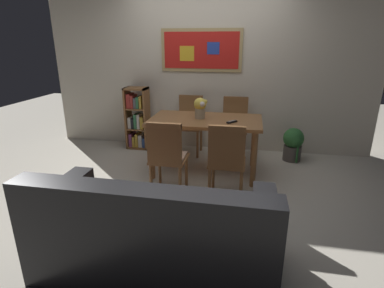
# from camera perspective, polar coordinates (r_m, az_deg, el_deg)

# --- Properties ---
(ground_plane) EXTENTS (12.00, 12.00, 0.00)m
(ground_plane) POSITION_cam_1_polar(r_m,az_deg,el_deg) (3.91, -0.60, -7.26)
(ground_plane) COLOR beige
(wall_back_with_painting) EXTENTS (5.20, 0.14, 2.60)m
(wall_back_with_painting) POSITION_cam_1_polar(r_m,az_deg,el_deg) (4.96, 2.76, 14.02)
(wall_back_with_painting) COLOR beige
(wall_back_with_painting) RESTS_ON ground_plane
(dining_table) EXTENTS (1.46, 0.83, 0.75)m
(dining_table) POSITION_cam_1_polar(r_m,az_deg,el_deg) (4.01, 2.55, 3.32)
(dining_table) COLOR brown
(dining_table) RESTS_ON ground_plane
(dining_chair_far_right) EXTENTS (0.40, 0.41, 0.91)m
(dining_chair_far_right) POSITION_cam_1_polar(r_m,az_deg,el_deg) (4.72, 8.03, 4.13)
(dining_chair_far_right) COLOR brown
(dining_chair_far_right) RESTS_ON ground_plane
(dining_chair_near_left) EXTENTS (0.40, 0.41, 0.91)m
(dining_chair_near_left) POSITION_cam_1_polar(r_m,az_deg,el_deg) (3.37, -4.72, -1.74)
(dining_chair_near_left) COLOR brown
(dining_chair_near_left) RESTS_ON ground_plane
(dining_chair_near_right) EXTENTS (0.40, 0.41, 0.91)m
(dining_chair_near_right) POSITION_cam_1_polar(r_m,az_deg,el_deg) (3.28, 6.56, -2.42)
(dining_chair_near_right) COLOR brown
(dining_chair_near_right) RESTS_ON ground_plane
(dining_chair_far_left) EXTENTS (0.40, 0.41, 0.91)m
(dining_chair_far_left) POSITION_cam_1_polar(r_m,az_deg,el_deg) (4.81, -0.43, 4.59)
(dining_chair_far_left) COLOR brown
(dining_chair_far_left) RESTS_ON ground_plane
(leather_couch) EXTENTS (1.80, 0.84, 0.84)m
(leather_couch) POSITION_cam_1_polar(r_m,az_deg,el_deg) (2.43, -7.16, -16.79)
(leather_couch) COLOR black
(leather_couch) RESTS_ON ground_plane
(bookshelf) EXTENTS (0.36, 0.28, 1.01)m
(bookshelf) POSITION_cam_1_polar(r_m,az_deg,el_deg) (5.12, -10.22, 4.42)
(bookshelf) COLOR brown
(bookshelf) RESTS_ON ground_plane
(potted_ivy) EXTENTS (0.30, 0.31, 0.50)m
(potted_ivy) POSITION_cam_1_polar(r_m,az_deg,el_deg) (4.78, 18.50, 0.06)
(potted_ivy) COLOR #4C4742
(potted_ivy) RESTS_ON ground_plane
(flower_vase) EXTENTS (0.18, 0.17, 0.27)m
(flower_vase) POSITION_cam_1_polar(r_m,az_deg,el_deg) (3.98, 1.57, 7.02)
(flower_vase) COLOR tan
(flower_vase) RESTS_ON dining_table
(tv_remote) EXTENTS (0.13, 0.15, 0.02)m
(tv_remote) POSITION_cam_1_polar(r_m,az_deg,el_deg) (3.82, 7.53, 4.16)
(tv_remote) COLOR black
(tv_remote) RESTS_ON dining_table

